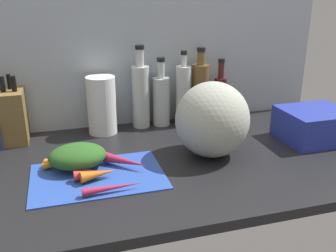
{
  "coord_description": "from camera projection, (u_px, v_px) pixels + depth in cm",
  "views": [
    {
      "loc": [
        -24.44,
        -111.18,
        54.07
      ],
      "look_at": [
        6.47,
        -5.71,
        13.46
      ],
      "focal_mm": 40.23,
      "sensor_mm": 36.0,
      "label": 1
    }
  ],
  "objects": [
    {
      "name": "bottle_0",
      "position": [
        141.0,
        94.0,
        1.51
      ],
      "size": [
        7.03,
        7.03,
        33.25
      ],
      "color": "silver",
      "rests_on": "ground_plane"
    },
    {
      "name": "bottle_3",
      "position": [
        200.0,
        92.0,
        1.56
      ],
      "size": [
        7.09,
        7.09,
        31.61
      ],
      "color": "brown",
      "rests_on": "ground_plane"
    },
    {
      "name": "carrot_2",
      "position": [
        86.0,
        161.0,
        1.19
      ],
      "size": [
        10.78,
        8.84,
        3.15
      ],
      "primitive_type": "cone",
      "rotation": [
        0.0,
        1.57,
        0.61
      ],
      "color": "#B2264C",
      "rests_on": "cutting_board"
    },
    {
      "name": "cutting_board",
      "position": [
        98.0,
        176.0,
        1.14
      ],
      "size": [
        39.66,
        27.06,
        0.8
      ],
      "primitive_type": "cube",
      "color": "#2D51B7",
      "rests_on": "ground_plane"
    },
    {
      "name": "carrot_greens_pile",
      "position": [
        77.0,
        156.0,
        1.17
      ],
      "size": [
        17.78,
        13.67,
        7.52
      ],
      "primitive_type": "ellipsoid",
      "color": "#2D6023",
      "rests_on": "cutting_board"
    },
    {
      "name": "knife_block",
      "position": [
        10.0,
        116.0,
        1.38
      ],
      "size": [
        10.84,
        14.95,
        24.83
      ],
      "color": "brown",
      "rests_on": "ground_plane"
    },
    {
      "name": "carrot_4",
      "position": [
        93.0,
        173.0,
        1.12
      ],
      "size": [
        11.57,
        3.65,
        2.97
      ],
      "primitive_type": "cone",
      "rotation": [
        0.0,
        1.57,
        0.06
      ],
      "color": "red",
      "rests_on": "cutting_board"
    },
    {
      "name": "bottle_4",
      "position": [
        220.0,
        97.0,
        1.6
      ],
      "size": [
        5.35,
        5.35,
        26.62
      ],
      "color": "#471919",
      "rests_on": "ground_plane"
    },
    {
      "name": "bottle_2",
      "position": [
        183.0,
        95.0,
        1.54
      ],
      "size": [
        6.12,
        6.12,
        30.66
      ],
      "color": "silver",
      "rests_on": "ground_plane"
    },
    {
      "name": "bottle_1",
      "position": [
        161.0,
        99.0,
        1.54
      ],
      "size": [
        7.06,
        7.06,
        28.06
      ],
      "color": "silver",
      "rests_on": "ground_plane"
    },
    {
      "name": "dish_rack",
      "position": [
        314.0,
        125.0,
        1.41
      ],
      "size": [
        24.42,
        21.33,
        11.58
      ],
      "primitive_type": "cube",
      "color": "#2838AD",
      "rests_on": "ground_plane"
    },
    {
      "name": "ground_plane",
      "position": [
        145.0,
        164.0,
        1.26
      ],
      "size": [
        170.0,
        80.0,
        3.0
      ],
      "primitive_type": "cube",
      "color": "black"
    },
    {
      "name": "wall_back",
      "position": [
        121.0,
        52.0,
        1.5
      ],
      "size": [
        170.0,
        3.0,
        60.0
      ],
      "primitive_type": "cube",
      "color": "#ADB7C1",
      "rests_on": "ground_plane"
    },
    {
      "name": "paper_towel_roll",
      "position": [
        102.0,
        105.0,
        1.45
      ],
      "size": [
        11.1,
        11.1,
        22.45
      ],
      "primitive_type": "cylinder",
      "color": "white",
      "rests_on": "ground_plane"
    },
    {
      "name": "carrot_6",
      "position": [
        113.0,
        188.0,
        1.04
      ],
      "size": [
        16.97,
        3.06,
        2.25
      ],
      "primitive_type": "cone",
      "rotation": [
        0.0,
        1.57,
        0.05
      ],
      "color": "#B2264C",
      "rests_on": "cutting_board"
    },
    {
      "name": "carrot_1",
      "position": [
        67.0,
        162.0,
        1.2
      ],
      "size": [
        14.98,
        4.5,
        2.04
      ],
      "primitive_type": "cone",
      "rotation": [
        0.0,
        1.57,
        0.17
      ],
      "color": "orange",
      "rests_on": "cutting_board"
    },
    {
      "name": "carrot_0",
      "position": [
        98.0,
        174.0,
        1.11
      ],
      "size": [
        10.93,
        5.34,
        3.36
      ],
      "primitive_type": "cone",
      "rotation": [
        0.0,
        1.57,
        0.2
      ],
      "color": "orange",
      "rests_on": "cutting_board"
    },
    {
      "name": "winter_squash",
      "position": [
        212.0,
        120.0,
        1.25
      ],
      "size": [
        24.82,
        24.25,
        25.5
      ],
      "primitive_type": "ellipsoid",
      "color": "#B2B7A8",
      "rests_on": "ground_plane"
    },
    {
      "name": "carrot_3",
      "position": [
        68.0,
        166.0,
        1.17
      ],
      "size": [
        15.25,
        11.9,
        2.35
      ],
      "primitive_type": "cone",
      "rotation": [
        0.0,
        1.57,
        -0.62
      ],
      "color": "orange",
      "rests_on": "cutting_board"
    },
    {
      "name": "carrot_5",
      "position": [
        125.0,
        161.0,
        1.19
      ],
      "size": [
        13.84,
        12.77,
        3.41
      ],
      "primitive_type": "cone",
      "rotation": [
        0.0,
        1.57,
        -0.72
      ],
      "color": "#B2264C",
      "rests_on": "cutting_board"
    }
  ]
}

